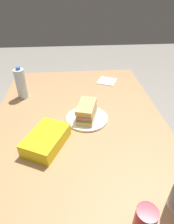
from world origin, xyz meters
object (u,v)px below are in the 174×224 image
object	(u,v)px
sandwich	(87,111)
chip_bag	(46,140)
paper_plate	(87,118)
soda_can_red	(144,222)
water_bottle_tall	(21,84)
dining_table	(80,139)

from	to	relation	value
sandwich	chip_bag	size ratio (longest dim) A/B	0.88
sandwich	chip_bag	xyz separation A→B (m)	(-0.20, 0.21, -0.02)
paper_plate	soda_can_red	xyz separation A→B (m)	(-0.61, -0.12, 0.05)
water_bottle_tall	sandwich	bearing A→B (deg)	-124.78
sandwich	water_bottle_tall	xyz separation A→B (m)	(0.28, 0.41, 0.05)
dining_table	soda_can_red	world-z (taller)	soda_can_red
soda_can_red	water_bottle_tall	world-z (taller)	water_bottle_tall
paper_plate	water_bottle_tall	bearing A→B (deg)	54.88
dining_table	chip_bag	distance (m)	0.24
dining_table	soda_can_red	size ratio (longest dim) A/B	12.46
sandwich	soda_can_red	bearing A→B (deg)	-168.51
chip_bag	water_bottle_tall	xyz separation A→B (m)	(0.48, 0.20, 0.06)
soda_can_red	chip_bag	distance (m)	0.54
soda_can_red	chip_bag	size ratio (longest dim) A/B	0.53
soda_can_red	sandwich	bearing A→B (deg)	11.49
dining_table	sandwich	xyz separation A→B (m)	(0.07, -0.05, 0.14)
paper_plate	chip_bag	world-z (taller)	chip_bag
dining_table	chip_bag	size ratio (longest dim) A/B	6.61
paper_plate	soda_can_red	size ratio (longest dim) A/B	1.94
paper_plate	soda_can_red	bearing A→B (deg)	-168.50
sandwich	dining_table	bearing A→B (deg)	146.67
paper_plate	sandwich	xyz separation A→B (m)	(0.00, 0.00, 0.05)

